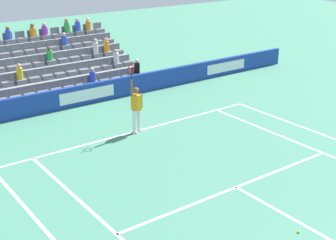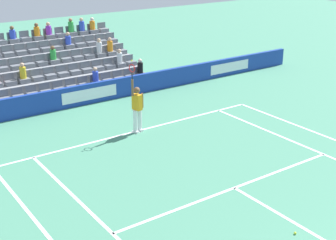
{
  "view_description": "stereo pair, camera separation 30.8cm",
  "coord_description": "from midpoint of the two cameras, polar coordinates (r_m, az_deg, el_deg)",
  "views": [
    {
      "loc": [
        9.17,
        2.65,
        6.97
      ],
      "look_at": [
        0.0,
        -9.82,
        1.1
      ],
      "focal_mm": 51.7,
      "sensor_mm": 36.0,
      "label": 1
    },
    {
      "loc": [
        8.92,
        2.83,
        6.97
      ],
      "look_at": [
        0.0,
        -9.82,
        1.1
      ],
      "focal_mm": 51.7,
      "sensor_mm": 36.0,
      "label": 2
    }
  ],
  "objects": [
    {
      "name": "line_baseline",
      "position": [
        18.56,
        -4.26,
        -1.33
      ],
      "size": [
        10.97,
        0.1,
        0.01
      ],
      "primitive_type": "cube",
      "color": "white",
      "rests_on": "ground"
    },
    {
      "name": "line_service",
      "position": [
        14.63,
        7.43,
        -7.86
      ],
      "size": [
        8.23,
        0.1,
        0.01
      ],
      "primitive_type": "cube",
      "color": "white",
      "rests_on": "ground"
    },
    {
      "name": "line_centre_service",
      "position": [
        12.87,
        17.49,
        -13.09
      ],
      "size": [
        0.1,
        6.4,
        0.01
      ],
      "primitive_type": "cube",
      "color": "white",
      "rests_on": "ground"
    },
    {
      "name": "line_singles_sideline_right",
      "position": [
        17.24,
        18.51,
        -4.21
      ],
      "size": [
        0.1,
        11.89,
        0.01
      ],
      "primitive_type": "cube",
      "color": "white",
      "rests_on": "ground"
    },
    {
      "name": "line_centre_mark",
      "position": [
        18.48,
        -4.1,
        -1.43
      ],
      "size": [
        0.1,
        0.2,
        0.01
      ],
      "primitive_type": "cube",
      "color": "white",
      "rests_on": "ground"
    },
    {
      "name": "sponsor_barrier",
      "position": [
        21.75,
        -10.01,
        3.02
      ],
      "size": [
        24.87,
        0.22,
        0.91
      ],
      "color": "#193899",
      "rests_on": "ground"
    },
    {
      "name": "tennis_player",
      "position": [
        18.14,
        -4.25,
        1.47
      ],
      "size": [
        0.53,
        0.4,
        2.85
      ],
      "color": "white",
      "rests_on": "ground"
    },
    {
      "name": "stadium_stand",
      "position": [
        24.8,
        -13.79,
        5.81
      ],
      "size": [
        7.44,
        4.75,
        3.02
      ],
      "color": "gray",
      "rests_on": "ground"
    },
    {
      "name": "loose_tennis_ball",
      "position": [
        12.86,
        14.46,
        -12.63
      ],
      "size": [
        0.07,
        0.07,
        0.07
      ],
      "primitive_type": "sphere",
      "color": "#D1E533",
      "rests_on": "ground"
    }
  ]
}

